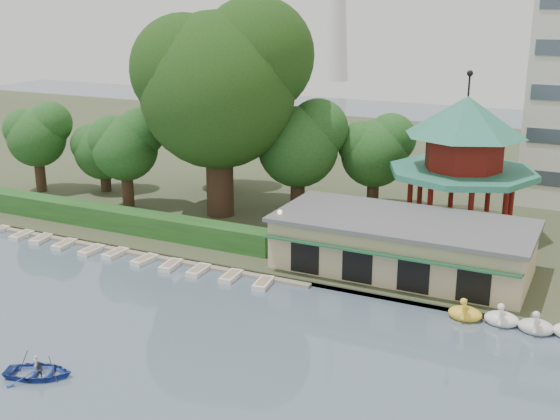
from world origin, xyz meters
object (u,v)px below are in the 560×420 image
Objects in this scene: big_tree at (221,79)px; rowboat_with_passengers at (38,368)px; boathouse at (402,244)px; pavilion at (464,152)px; dock at (121,248)px.

big_tree reaches higher than rowboat_with_passengers.
pavilion is at bearing 78.72° from boathouse.
rowboat_with_passengers is (-15.29, -32.89, -6.95)m from pavilion.
pavilion is 0.69× the size of big_tree.
pavilion is at bearing 31.66° from dock.
pavilion is (2.00, 10.03, 5.11)m from boathouse.
dock is at bearing 115.71° from rowboat_with_passengers.
big_tree reaches higher than dock.
pavilion reaches higher than boathouse.
rowboat_with_passengers is (8.71, -18.09, 0.41)m from dock.
boathouse is 0.95× the size of big_tree.
boathouse is at bearing -101.28° from pavilion.
big_tree is (3.19, 11.02, 12.69)m from dock.
rowboat_with_passengers is (5.52, -29.11, -12.28)m from big_tree.
big_tree is 32.08m from rowboat_with_passengers.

